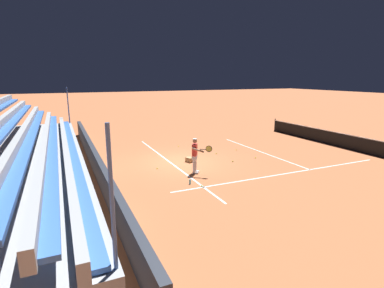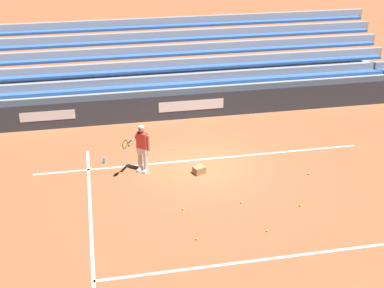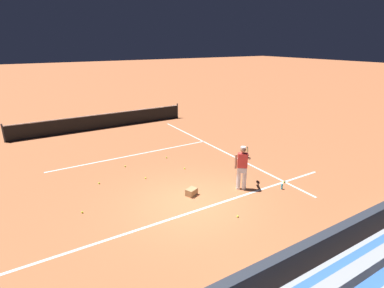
{
  "view_description": "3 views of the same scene",
  "coord_description": "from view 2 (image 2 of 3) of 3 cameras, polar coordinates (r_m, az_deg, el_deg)",
  "views": [
    {
      "loc": [
        14.89,
        -5.86,
        4.6
      ],
      "look_at": [
        -0.22,
        0.9,
        0.87
      ],
      "focal_mm": 28.0,
      "sensor_mm": 36.0,
      "label": 1
    },
    {
      "loc": [
        3.71,
        16.43,
        9.04
      ],
      "look_at": [
        0.63,
        0.77,
        1.29
      ],
      "focal_mm": 50.0,
      "sensor_mm": 36.0,
      "label": 2
    },
    {
      "loc": [
        -4.73,
        -7.91,
        5.38
      ],
      "look_at": [
        1.11,
        1.77,
        1.48
      ],
      "focal_mm": 28.0,
      "sensor_mm": 36.0,
      "label": 3
    }
  ],
  "objects": [
    {
      "name": "ground_plane",
      "position": [
        19.12,
        1.42,
        -2.33
      ],
      "size": [
        160.0,
        160.0,
        0.0
      ],
      "primitive_type": "plane",
      "color": "#B7663D"
    },
    {
      "name": "court_baseline_white",
      "position": [
        19.55,
        1.1,
        -1.64
      ],
      "size": [
        12.0,
        0.1,
        0.01
      ],
      "primitive_type": "cube",
      "color": "white",
      "rests_on": "ground"
    },
    {
      "name": "court_sideline_white",
      "position": [
        15.37,
        -10.64,
        -10.63
      ],
      "size": [
        0.1,
        12.0,
        0.01
      ],
      "primitive_type": "cube",
      "color": "white",
      "rests_on": "ground"
    },
    {
      "name": "court_service_line_white",
      "position": [
        14.66,
        6.15,
        -12.34
      ],
      "size": [
        8.22,
        0.1,
        0.01
      ],
      "primitive_type": "cube",
      "color": "white",
      "rests_on": "ground"
    },
    {
      "name": "back_wall_sponsor_board",
      "position": [
        22.83,
        -0.99,
        4.07
      ],
      "size": [
        21.25,
        0.25,
        1.1
      ],
      "color": "#2D333D",
      "rests_on": "ground"
    },
    {
      "name": "bleacher_stand",
      "position": [
        25.18,
        -2.04,
        6.77
      ],
      "size": [
        20.18,
        4.0,
        3.85
      ],
      "color": "#9EA3A8",
      "rests_on": "ground"
    },
    {
      "name": "tennis_player",
      "position": [
        18.42,
        -5.37,
        -0.46
      ],
      "size": [
        0.96,
        0.83,
        1.71
      ],
      "color": "silver",
      "rests_on": "ground"
    },
    {
      "name": "ball_box_cardboard",
      "position": [
        18.56,
        0.77,
        -2.79
      ],
      "size": [
        0.48,
        0.43,
        0.26
      ],
      "primitive_type": "cube",
      "rotation": [
        0.0,
        0.0,
        0.39
      ],
      "color": "#A87F51",
      "rests_on": "ground"
    },
    {
      "name": "tennis_ball_near_player",
      "position": [
        15.8,
        8.01,
        -9.15
      ],
      "size": [
        0.07,
        0.07,
        0.07
      ],
      "primitive_type": "sphere",
      "color": "#CCE533",
      "rests_on": "ground"
    },
    {
      "name": "tennis_ball_by_box",
      "position": [
        17.12,
        11.5,
        -6.42
      ],
      "size": [
        0.07,
        0.07,
        0.07
      ],
      "primitive_type": "sphere",
      "color": "#CCE533",
      "rests_on": "ground"
    },
    {
      "name": "tennis_ball_toward_net",
      "position": [
        16.6,
        -0.93,
        -6.95
      ],
      "size": [
        0.07,
        0.07,
        0.07
      ],
      "primitive_type": "sphere",
      "color": "#CCE533",
      "rests_on": "ground"
    },
    {
      "name": "tennis_ball_midcourt",
      "position": [
        16.99,
        5.3,
        -6.23
      ],
      "size": [
        0.07,
        0.07,
        0.07
      ],
      "primitive_type": "sphere",
      "color": "#CCE533",
      "rests_on": "ground"
    },
    {
      "name": "tennis_ball_stray_back",
      "position": [
        20.29,
        -1.83,
        -0.46
      ],
      "size": [
        0.07,
        0.07,
        0.07
      ],
      "primitive_type": "sphere",
      "color": "#CCE533",
      "rests_on": "ground"
    },
    {
      "name": "tennis_ball_on_baseline",
      "position": [
        15.33,
        0.52,
        -10.08
      ],
      "size": [
        0.07,
        0.07,
        0.07
      ],
      "primitive_type": "sphere",
      "color": "#CCE533",
      "rests_on": "ground"
    },
    {
      "name": "tennis_ball_far_left",
      "position": [
        18.97,
        12.38,
        -3.11
      ],
      "size": [
        0.07,
        0.07,
        0.07
      ],
      "primitive_type": "sphere",
      "color": "#CCE533",
      "rests_on": "ground"
    },
    {
      "name": "tennis_ball_far_right",
      "position": [
        19.22,
        -10.75,
        -2.54
      ],
      "size": [
        0.07,
        0.07,
        0.07
      ],
      "primitive_type": "sphere",
      "color": "#CCE533",
      "rests_on": "ground"
    },
    {
      "name": "water_bottle",
      "position": [
        19.48,
        -9.36,
        -1.76
      ],
      "size": [
        0.07,
        0.07,
        0.22
      ],
      "primitive_type": "cylinder",
      "color": "#33B2E5",
      "rests_on": "ground"
    }
  ]
}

